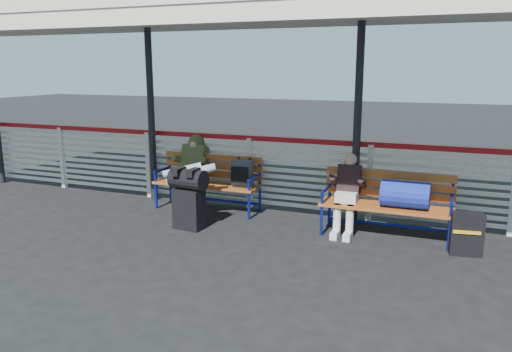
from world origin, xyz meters
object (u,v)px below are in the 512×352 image
at_px(luggage_stack, 189,196).
at_px(suitcase_side, 466,234).
at_px(bench_right, 397,196).
at_px(traveler_man, 190,170).
at_px(companion_person, 347,193).
at_px(bench_left, 218,176).

distance_m(luggage_stack, suitcase_side, 3.82).
relative_size(bench_right, traveler_man, 1.10).
xyz_separation_m(bench_right, suitcase_side, (0.91, -0.30, -0.33)).
relative_size(traveler_man, suitcase_side, 2.97).
height_order(traveler_man, companion_person, traveler_man).
xyz_separation_m(bench_left, suitcase_side, (3.82, -0.66, -0.31)).
relative_size(luggage_stack, bench_left, 0.50).
height_order(bench_right, traveler_man, traveler_man).
xyz_separation_m(bench_right, traveler_man, (-3.24, 0.02, 0.12)).
distance_m(bench_left, traveler_man, 0.50).
bearing_deg(companion_person, suitcase_side, -10.54).
bearing_deg(luggage_stack, bench_left, 97.70).
bearing_deg(bench_right, companion_person, -180.00).
relative_size(bench_left, companion_person, 1.57).
height_order(luggage_stack, companion_person, companion_person).
bearing_deg(bench_right, bench_left, 172.85).
distance_m(bench_left, companion_person, 2.25).
bearing_deg(suitcase_side, bench_right, 153.49).
relative_size(traveler_man, companion_person, 1.43).
height_order(bench_left, bench_right, same).
height_order(traveler_man, suitcase_side, traveler_man).
bearing_deg(traveler_man, companion_person, -0.39).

